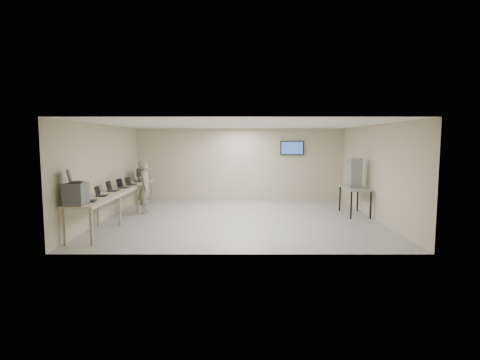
{
  "coord_description": "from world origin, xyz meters",
  "views": [
    {
      "loc": [
        0.01,
        -10.99,
        2.33
      ],
      "look_at": [
        0.0,
        0.2,
        1.15
      ],
      "focal_mm": 28.0,
      "sensor_mm": 36.0,
      "label": 1
    }
  ],
  "objects_px": {
    "equipment_box": "(76,194)",
    "side_table": "(355,190)",
    "workbench": "(119,192)",
    "soldier": "(145,187)"
  },
  "relations": [
    {
      "from": "workbench",
      "to": "equipment_box",
      "type": "xyz_separation_m",
      "value": [
        -0.06,
        -2.75,
        0.32
      ]
    },
    {
      "from": "soldier",
      "to": "workbench",
      "type": "bearing_deg",
      "value": 142.27
    },
    {
      "from": "workbench",
      "to": "side_table",
      "type": "xyz_separation_m",
      "value": [
        7.19,
        0.62,
        -0.02
      ]
    },
    {
      "from": "workbench",
      "to": "soldier",
      "type": "bearing_deg",
      "value": 57.6
    },
    {
      "from": "equipment_box",
      "to": "side_table",
      "type": "bearing_deg",
      "value": 24.8
    },
    {
      "from": "equipment_box",
      "to": "side_table",
      "type": "relative_size",
      "value": 0.34
    },
    {
      "from": "workbench",
      "to": "soldier",
      "type": "distance_m",
      "value": 1.03
    },
    {
      "from": "workbench",
      "to": "side_table",
      "type": "relative_size",
      "value": 4.11
    },
    {
      "from": "equipment_box",
      "to": "soldier",
      "type": "distance_m",
      "value": 3.69
    },
    {
      "from": "equipment_box",
      "to": "side_table",
      "type": "height_order",
      "value": "equipment_box"
    }
  ]
}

